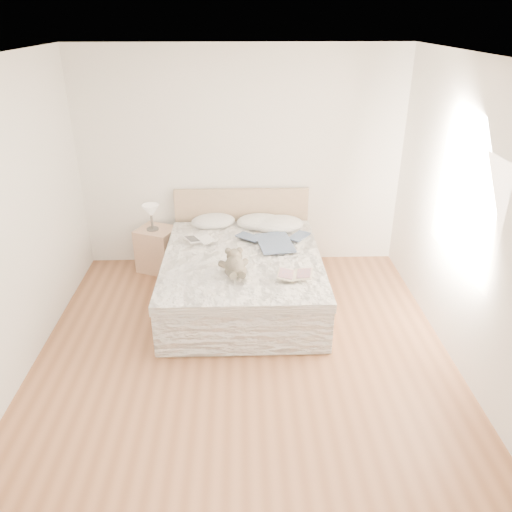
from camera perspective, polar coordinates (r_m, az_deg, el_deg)
name	(u,v)px	position (r m, az deg, el deg)	size (l,w,h in m)	color
floor	(244,363)	(4.84, -1.39, -12.18)	(4.00, 4.50, 0.00)	brown
ceiling	(240,59)	(3.81, -1.85, 21.59)	(4.00, 4.50, 0.00)	white
wall_back	(241,160)	(6.27, -1.74, 10.86)	(4.00, 0.02, 2.70)	white
wall_front	(246,444)	(2.26, -1.14, -20.70)	(4.00, 0.02, 2.70)	white
wall_right	(480,230)	(4.60, 24.19, 2.73)	(0.02, 4.50, 2.70)	white
window	(466,206)	(4.82, 22.86, 5.25)	(0.02, 1.30, 1.10)	white
bed	(243,275)	(5.67, -1.55, -2.24)	(1.72, 2.14, 1.00)	tan
nightstand	(158,249)	(6.47, -11.16, 0.76)	(0.45, 0.40, 0.56)	tan
table_lamp	(151,212)	(6.26, -11.91, 4.93)	(0.21, 0.21, 0.33)	#4A453F
pillow_left	(213,221)	(6.29, -4.91, 3.99)	(0.55, 0.39, 0.17)	white
pillow_middle	(261,222)	(6.24, 0.61, 3.90)	(0.61, 0.43, 0.18)	white
pillow_right	(278,224)	(6.18, 2.58, 3.64)	(0.63, 0.44, 0.19)	silver
blouse	(275,243)	(5.70, 2.19, 1.52)	(0.59, 0.63, 0.02)	#374763
photo_book	(199,240)	(5.80, -6.51, 1.83)	(0.32, 0.22, 0.02)	white
childrens_book	(295,275)	(5.02, 4.47, -2.16)	(0.36, 0.25, 0.02)	beige
teddy_bear	(235,272)	(5.01, -2.43, -1.84)	(0.27, 0.38, 0.20)	#605848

